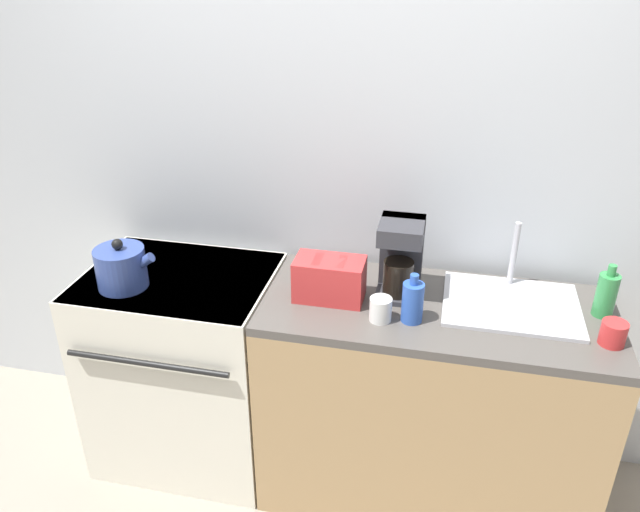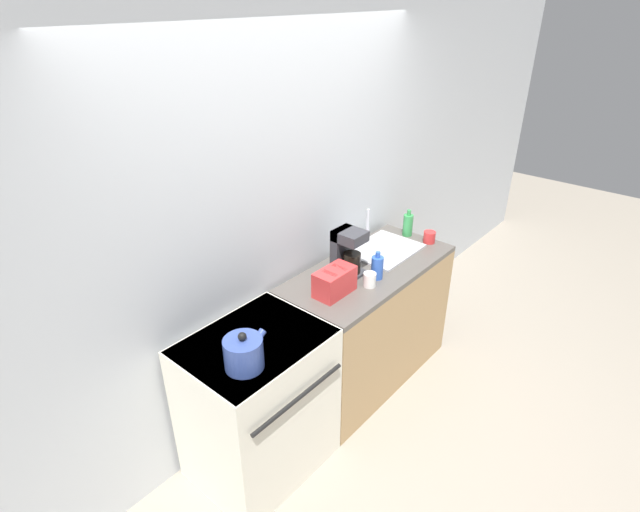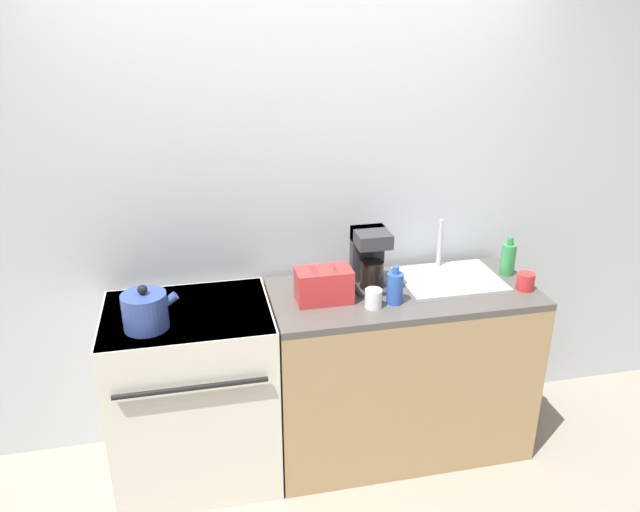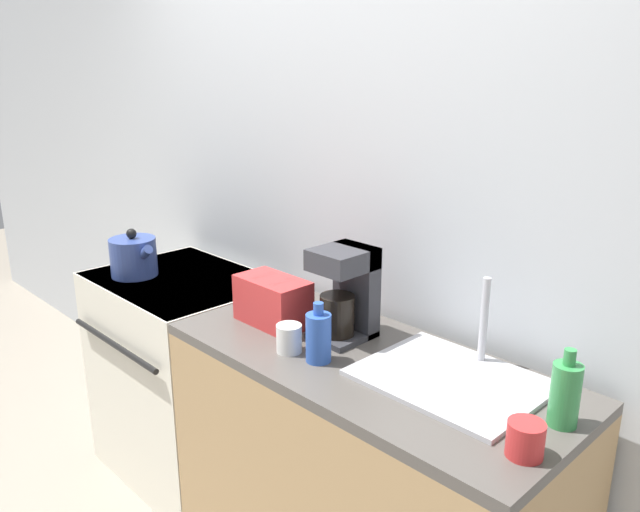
{
  "view_description": "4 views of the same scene",
  "coord_description": "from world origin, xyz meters",
  "px_view_note": "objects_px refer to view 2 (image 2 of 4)",
  "views": [
    {
      "loc": [
        0.48,
        -1.78,
        2.2
      ],
      "look_at": [
        0.02,
        0.31,
        1.1
      ],
      "focal_mm": 35.0,
      "sensor_mm": 36.0,
      "label": 1
    },
    {
      "loc": [
        -2.01,
        -1.38,
        2.61
      ],
      "look_at": [
        0.04,
        0.38,
        1.17
      ],
      "focal_mm": 28.0,
      "sensor_mm": 36.0,
      "label": 2
    },
    {
      "loc": [
        -0.53,
        -2.37,
        2.31
      ],
      "look_at": [
        0.07,
        0.4,
        1.12
      ],
      "focal_mm": 35.0,
      "sensor_mm": 36.0,
      "label": 3
    },
    {
      "loc": [
        1.65,
        -1.04,
        1.81
      ],
      "look_at": [
        0.2,
        0.37,
        1.2
      ],
      "focal_mm": 35.0,
      "sensor_mm": 36.0,
      "label": 4
    }
  ],
  "objects_px": {
    "cup_red": "(429,237)",
    "kettle": "(244,353)",
    "coffee_maker": "(347,251)",
    "toaster": "(335,282)",
    "bottle_blue": "(377,267)",
    "bottle_green": "(408,225)",
    "stove": "(259,403)",
    "cup_white": "(370,280)"
  },
  "relations": [
    {
      "from": "coffee_maker",
      "to": "stove",
      "type": "bearing_deg",
      "value": -175.19
    },
    {
      "from": "bottle_green",
      "to": "cup_white",
      "type": "xyz_separation_m",
      "value": [
        -0.8,
        -0.22,
        -0.04
      ]
    },
    {
      "from": "coffee_maker",
      "to": "bottle_green",
      "type": "distance_m",
      "value": 0.77
    },
    {
      "from": "stove",
      "to": "bottle_blue",
      "type": "height_order",
      "value": "bottle_blue"
    },
    {
      "from": "coffee_maker",
      "to": "bottle_blue",
      "type": "bearing_deg",
      "value": -70.65
    },
    {
      "from": "kettle",
      "to": "coffee_maker",
      "type": "height_order",
      "value": "coffee_maker"
    },
    {
      "from": "bottle_green",
      "to": "cup_red",
      "type": "xyz_separation_m",
      "value": [
        -0.0,
        -0.19,
        -0.04
      ]
    },
    {
      "from": "cup_red",
      "to": "stove",
      "type": "bearing_deg",
      "value": 175.92
    },
    {
      "from": "bottle_blue",
      "to": "coffee_maker",
      "type": "bearing_deg",
      "value": 109.35
    },
    {
      "from": "coffee_maker",
      "to": "cup_red",
      "type": "height_order",
      "value": "coffee_maker"
    },
    {
      "from": "kettle",
      "to": "toaster",
      "type": "height_order",
      "value": "kettle"
    },
    {
      "from": "stove",
      "to": "toaster",
      "type": "bearing_deg",
      "value": -2.59
    },
    {
      "from": "stove",
      "to": "toaster",
      "type": "height_order",
      "value": "toaster"
    },
    {
      "from": "kettle",
      "to": "bottle_green",
      "type": "height_order",
      "value": "same"
    },
    {
      "from": "toaster",
      "to": "cup_white",
      "type": "relative_size",
      "value": 2.94
    },
    {
      "from": "toaster",
      "to": "bottle_blue",
      "type": "xyz_separation_m",
      "value": [
        0.33,
        -0.09,
        -0.0
      ]
    },
    {
      "from": "bottle_green",
      "to": "kettle",
      "type": "bearing_deg",
      "value": -174.01
    },
    {
      "from": "kettle",
      "to": "bottle_green",
      "type": "relative_size",
      "value": 1.19
    },
    {
      "from": "bottle_blue",
      "to": "cup_white",
      "type": "distance_m",
      "value": 0.12
    },
    {
      "from": "bottle_blue",
      "to": "stove",
      "type": "bearing_deg",
      "value": 172.92
    },
    {
      "from": "stove",
      "to": "kettle",
      "type": "relative_size",
      "value": 3.75
    },
    {
      "from": "bottle_blue",
      "to": "cup_red",
      "type": "bearing_deg",
      "value": 0.24
    },
    {
      "from": "bottle_green",
      "to": "bottle_blue",
      "type": "relative_size",
      "value": 1.09
    },
    {
      "from": "coffee_maker",
      "to": "cup_white",
      "type": "xyz_separation_m",
      "value": [
        -0.04,
        -0.22,
        -0.12
      ]
    },
    {
      "from": "coffee_maker",
      "to": "toaster",
      "type": "bearing_deg",
      "value": -157.51
    },
    {
      "from": "cup_white",
      "to": "bottle_blue",
      "type": "bearing_deg",
      "value": 10.89
    },
    {
      "from": "toaster",
      "to": "kettle",
      "type": "bearing_deg",
      "value": -173.66
    },
    {
      "from": "coffee_maker",
      "to": "cup_white",
      "type": "height_order",
      "value": "coffee_maker"
    },
    {
      "from": "cup_red",
      "to": "kettle",
      "type": "bearing_deg",
      "value": -179.93
    },
    {
      "from": "coffee_maker",
      "to": "cup_white",
      "type": "bearing_deg",
      "value": -100.88
    },
    {
      "from": "cup_white",
      "to": "kettle",
      "type": "bearing_deg",
      "value": 178.79
    },
    {
      "from": "toaster",
      "to": "bottle_green",
      "type": "height_order",
      "value": "bottle_green"
    },
    {
      "from": "stove",
      "to": "cup_white",
      "type": "xyz_separation_m",
      "value": [
        0.87,
        -0.14,
        0.5
      ]
    },
    {
      "from": "bottle_green",
      "to": "bottle_blue",
      "type": "distance_m",
      "value": 0.72
    },
    {
      "from": "stove",
      "to": "cup_red",
      "type": "xyz_separation_m",
      "value": [
        1.68,
        -0.12,
        0.5
      ]
    },
    {
      "from": "stove",
      "to": "cup_white",
      "type": "height_order",
      "value": "cup_white"
    },
    {
      "from": "bottle_green",
      "to": "cup_white",
      "type": "distance_m",
      "value": 0.83
    },
    {
      "from": "toaster",
      "to": "cup_red",
      "type": "xyz_separation_m",
      "value": [
        1.02,
        -0.09,
        -0.04
      ]
    },
    {
      "from": "toaster",
      "to": "coffee_maker",
      "type": "relative_size",
      "value": 0.86
    },
    {
      "from": "kettle",
      "to": "cup_red",
      "type": "height_order",
      "value": "kettle"
    },
    {
      "from": "bottle_green",
      "to": "cup_white",
      "type": "height_order",
      "value": "bottle_green"
    },
    {
      "from": "bottle_green",
      "to": "bottle_blue",
      "type": "xyz_separation_m",
      "value": [
        -0.69,
        -0.19,
        -0.01
      ]
    }
  ]
}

